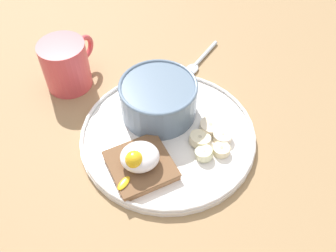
# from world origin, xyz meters

# --- Properties ---
(ground_plane) EXTENTS (1.20, 1.20, 0.02)m
(ground_plane) POSITION_xyz_m (0.00, 0.00, 0.01)
(ground_plane) COLOR #9C794F
(ground_plane) RESTS_ON ground
(plate) EXTENTS (0.29, 0.29, 0.02)m
(plate) POSITION_xyz_m (0.00, 0.00, 0.03)
(plate) COLOR white
(plate) RESTS_ON ground_plane
(oatmeal_bowl) EXTENTS (0.13, 0.13, 0.07)m
(oatmeal_bowl) POSITION_xyz_m (-0.01, 0.05, 0.06)
(oatmeal_bowl) COLOR slate
(oatmeal_bowl) RESTS_ON plate
(toast_slice) EXTENTS (0.12, 0.12, 0.01)m
(toast_slice) POSITION_xyz_m (-0.05, -0.06, 0.04)
(toast_slice) COLOR brown
(toast_slice) RESTS_ON plate
(poached_egg) EXTENTS (0.07, 0.07, 0.04)m
(poached_egg) POSITION_xyz_m (-0.05, -0.06, 0.06)
(poached_egg) COLOR white
(poached_egg) RESTS_ON toast_slice
(banana_slice_front) EXTENTS (0.05, 0.05, 0.02)m
(banana_slice_front) POSITION_xyz_m (0.05, -0.02, 0.04)
(banana_slice_front) COLOR #F6E5B8
(banana_slice_front) RESTS_ON plate
(banana_slice_left) EXTENTS (0.04, 0.04, 0.01)m
(banana_slice_left) POSITION_xyz_m (0.08, -0.05, 0.04)
(banana_slice_left) COLOR beige
(banana_slice_left) RESTS_ON plate
(banana_slice_back) EXTENTS (0.04, 0.04, 0.02)m
(banana_slice_back) POSITION_xyz_m (0.05, -0.05, 0.04)
(banana_slice_back) COLOR beige
(banana_slice_back) RESTS_ON plate
(banana_slice_right) EXTENTS (0.04, 0.04, 0.01)m
(banana_slice_right) POSITION_xyz_m (0.09, -0.02, 0.04)
(banana_slice_right) COLOR #F6E3C7
(banana_slice_right) RESTS_ON plate
(banana_slice_inner) EXTENTS (0.04, 0.04, 0.02)m
(banana_slice_inner) POSITION_xyz_m (0.07, 0.00, 0.04)
(banana_slice_inner) COLOR #F5DFBB
(banana_slice_inner) RESTS_ON plate
(coffee_mug) EXTENTS (0.10, 0.10, 0.09)m
(coffee_mug) POSITION_xyz_m (-0.16, 0.16, 0.07)
(coffee_mug) COLOR #DA494D
(coffee_mug) RESTS_ON ground_plane
(spoon) EXTENTS (0.09, 0.10, 0.01)m
(spoon) POSITION_xyz_m (0.09, 0.18, 0.02)
(spoon) COLOR silver
(spoon) RESTS_ON ground_plane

